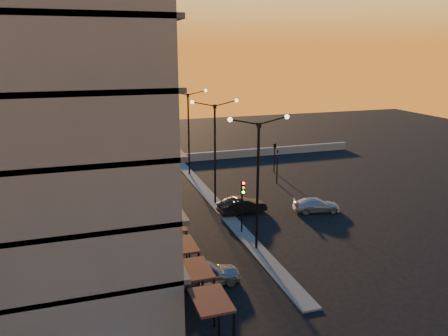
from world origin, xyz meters
The scene contains 14 objects.
ground centered at (0.00, 0.00, 0.00)m, with size 120.00×120.00×0.00m, color black.
sidewalk_west centered at (-10.50, 4.00, 0.06)m, with size 5.00×40.00×0.12m, color #50504D.
median centered at (0.00, 10.00, 0.06)m, with size 1.20×36.00×0.12m, color #50504D.
parapet centered at (2.00, 26.00, 0.50)m, with size 44.00×0.50×1.00m, color slate.
building centered at (-14.00, 0.03, 11.91)m, with size 14.35×17.08×25.00m.
streetlamp_near centered at (0.00, 0.00, 5.59)m, with size 4.32×0.32×9.51m.
streetlamp_mid centered at (0.00, 10.00, 5.59)m, with size 4.32×0.32×9.51m.
streetlamp_far centered at (0.00, 20.00, 5.59)m, with size 4.32×0.32×9.51m.
traffic_light_main centered at (0.00, 2.87, 2.89)m, with size 0.28×0.44×4.25m.
signal_east_a centered at (8.00, 14.00, 1.93)m, with size 0.13×0.16×3.60m.
signal_east_b centered at (9.50, 18.00, 3.10)m, with size 0.42×1.99×3.60m.
car_hatchback centered at (-4.61, -3.39, 0.70)m, with size 1.65×4.11×1.40m, color gray.
car_sedan centered at (1.50, 6.98, 0.69)m, with size 1.47×4.22×1.39m, color black.
car_wagon centered at (7.81, 5.37, 0.59)m, with size 1.65×4.05×1.18m, color #B0B3B9.
Camera 1 is at (-10.91, -26.17, 13.69)m, focal length 35.00 mm.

